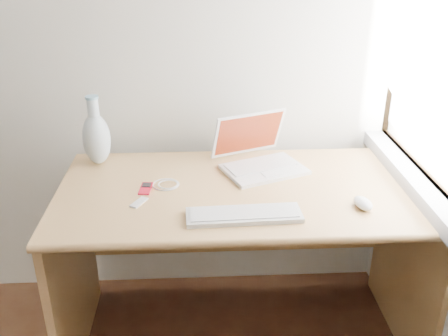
{
  "coord_description": "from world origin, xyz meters",
  "views": [
    {
      "loc": [
        0.86,
        -0.42,
        1.66
      ],
      "look_at": [
        0.95,
        1.35,
        0.83
      ],
      "focal_mm": 40.0,
      "sensor_mm": 36.0,
      "label": 1
    }
  ],
  "objects": [
    {
      "name": "window",
      "position": [
        1.72,
        1.3,
        1.28
      ],
      "size": [
        0.11,
        0.99,
        1.1
      ],
      "color": "white",
      "rests_on": "right_wall"
    },
    {
      "name": "desk",
      "position": [
        1.03,
        1.39,
        0.54
      ],
      "size": [
        1.45,
        0.73,
        0.77
      ],
      "color": "tan",
      "rests_on": "floor"
    },
    {
      "name": "laptop",
      "position": [
        1.13,
        1.49,
        0.82
      ],
      "size": [
        0.38,
        0.37,
        0.22
      ],
      "rotation": [
        0.0,
        0.0,
        0.38
      ],
      "color": "white",
      "rests_on": "desk"
    },
    {
      "name": "external_keyboard",
      "position": [
        1.01,
        1.08,
        0.78
      ],
      "size": [
        0.41,
        0.14,
        0.02
      ],
      "rotation": [
        0.0,
        0.0,
        0.04
      ],
      "color": "white",
      "rests_on": "desk"
    },
    {
      "name": "mouse",
      "position": [
        1.44,
        1.12,
        0.78
      ],
      "size": [
        0.07,
        0.11,
        0.03
      ],
      "primitive_type": "ellipsoid",
      "rotation": [
        0.0,
        0.0,
        0.17
      ],
      "color": "white",
      "rests_on": "desk"
    },
    {
      "name": "ipod",
      "position": [
        0.65,
        1.3,
        0.77
      ],
      "size": [
        0.05,
        0.1,
        0.01
      ],
      "rotation": [
        0.0,
        0.0,
        -0.1
      ],
      "color": "red",
      "rests_on": "desk"
    },
    {
      "name": "cable_coil",
      "position": [
        0.72,
        1.34,
        0.77
      ],
      "size": [
        0.13,
        0.13,
        0.01
      ],
      "primitive_type": "torus",
      "rotation": [
        0.0,
        0.0,
        0.25
      ],
      "color": "white",
      "rests_on": "desk"
    },
    {
      "name": "remote",
      "position": [
        0.63,
        1.2,
        0.77
      ],
      "size": [
        0.07,
        0.09,
        0.01
      ],
      "primitive_type": "cube",
      "rotation": [
        0.0,
        0.0,
        -0.5
      ],
      "color": "white",
      "rests_on": "desk"
    },
    {
      "name": "vase",
      "position": [
        0.42,
        1.56,
        0.89
      ],
      "size": [
        0.12,
        0.12,
        0.3
      ],
      "color": "silver",
      "rests_on": "desk"
    }
  ]
}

